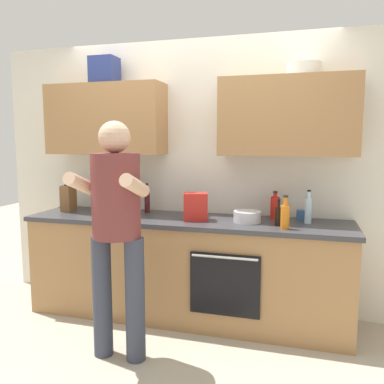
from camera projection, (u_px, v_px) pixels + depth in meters
name	position (u px, v px, depth m)	size (l,w,h in m)	color
ground_plane	(186.00, 316.00, 3.59)	(12.00, 12.00, 0.00)	#B2A893
back_wall_unit	(194.00, 150.00, 3.66)	(4.00, 0.38, 2.50)	silver
counter	(186.00, 268.00, 3.53)	(2.84, 0.67, 0.90)	#A37547
person_standing	(116.00, 221.00, 2.78)	(0.49, 0.45, 1.71)	#383D4C
bottle_hotsauce	(275.00, 207.00, 3.44)	(0.08, 0.08, 0.24)	red
bottle_water	(308.00, 210.00, 3.25)	(0.06, 0.06, 0.28)	silver
bottle_juice	(285.00, 216.00, 3.05)	(0.07, 0.07, 0.26)	orange
bottle_soy	(279.00, 216.00, 3.17)	(0.06, 0.06, 0.22)	black
bottle_wine	(147.00, 200.00, 3.74)	(0.05, 0.05, 0.28)	#471419
bottle_syrup	(98.00, 199.00, 3.72)	(0.08, 0.08, 0.31)	#8C4C14
cup_tea	(301.00, 215.00, 3.40)	(0.08, 0.08, 0.09)	#33598C
mixing_bowl	(247.00, 217.00, 3.31)	(0.23, 0.23, 0.09)	silver
knife_block	(68.00, 198.00, 3.83)	(0.10, 0.14, 0.31)	brown
potted_herb	(119.00, 196.00, 3.57)	(0.21, 0.21, 0.32)	#9E6647
grocery_bag_crisps	(195.00, 207.00, 3.38)	(0.20, 0.15, 0.24)	red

